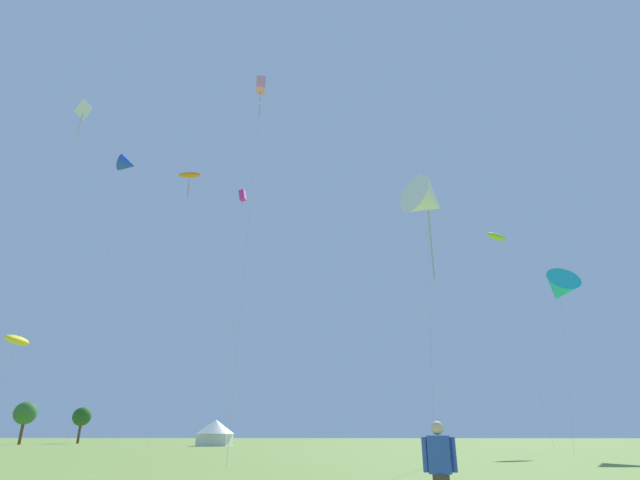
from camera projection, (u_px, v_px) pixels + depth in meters
name	position (u px, v px, depth m)	size (l,w,h in m)	color
kite_orange_parafoil	(190.00, 175.00, 65.76)	(3.02, 2.24, 34.01)	orange
kite_magenta_box	(242.00, 197.00, 60.02)	(0.98, 1.25, 29.18)	#E02DA3
kite_yellow_parafoil	(17.00, 340.00, 43.90)	(1.27, 3.96, 9.77)	yellow
kite_white_diamond	(82.00, 116.00, 51.50)	(2.27, 2.33, 34.23)	white
kite_lime_parafoil	(496.00, 237.00, 62.22)	(4.12, 3.33, 25.20)	#99DB2D
kite_pink_box	(261.00, 87.00, 36.17)	(0.83, 2.84, 26.02)	pink
kite_blue_delta	(128.00, 164.00, 71.63)	(3.11, 3.31, 39.35)	blue
kite_white_delta	(427.00, 201.00, 33.51)	(4.03, 4.00, 17.85)	white
kite_cyan_delta	(560.00, 289.00, 44.33)	(3.25, 3.86, 15.49)	#1EB7CC
person_spectator	(441.00, 478.00, 8.25)	(0.57, 0.31, 1.73)	#473828
festival_tent_right	(215.00, 431.00, 67.93)	(5.15, 5.15, 3.35)	white
tree_distant_left	(82.00, 417.00, 85.51)	(3.07, 3.07, 5.85)	brown
tree_distant_right	(25.00, 413.00, 77.00)	(3.38, 3.38, 6.23)	brown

